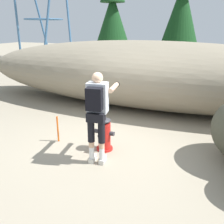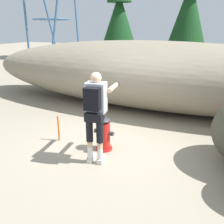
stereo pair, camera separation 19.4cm
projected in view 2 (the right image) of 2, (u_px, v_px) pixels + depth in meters
The scene contains 7 objects.
ground_plane at pixel (108, 148), 5.35m from camera, with size 56.00×56.00×0.04m, color gray.
dirt_embankment at pixel (152, 75), 7.73m from camera, with size 12.36×3.20×2.08m, color gray.
fire_hydrant at pixel (104, 134), 5.14m from camera, with size 0.44×0.39×0.76m.
utility_worker at pixel (96, 107), 4.47m from camera, with size 0.62×1.02×1.72m.
pine_tree_far_left at pixel (119, 11), 12.62m from camera, with size 1.97×1.97×6.01m.
pine_tree_left at pixel (190, 2), 12.40m from camera, with size 2.15×2.15×7.06m.
survey_stake at pixel (59, 128), 5.56m from camera, with size 0.04×0.04×0.60m, color #E55914.
Camera 2 is at (2.09, -4.31, 2.49)m, focal length 39.42 mm.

